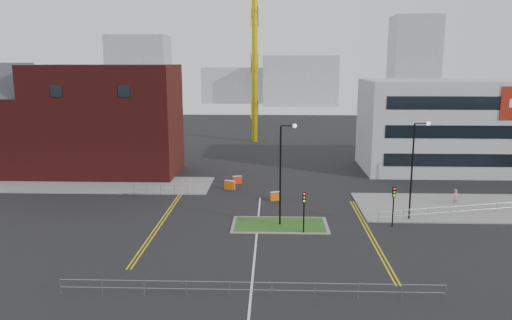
# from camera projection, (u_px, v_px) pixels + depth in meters

# --- Properties ---
(ground) EXTENTS (200.00, 200.00, 0.00)m
(ground) POSITION_uv_depth(u_px,v_px,m) (254.00, 260.00, 36.96)
(ground) COLOR black
(ground) RESTS_ON ground
(pavement_left) EXTENTS (28.00, 8.00, 0.12)m
(pavement_left) POSITION_uv_depth(u_px,v_px,m) (93.00, 184.00, 59.18)
(pavement_left) COLOR slate
(pavement_left) RESTS_ON ground
(pavement_right) EXTENTS (24.00, 10.00, 0.12)m
(pavement_right) POSITION_uv_depth(u_px,v_px,m) (479.00, 208.00, 49.93)
(pavement_right) COLOR slate
(pavement_right) RESTS_ON ground
(island_kerb) EXTENTS (8.60, 4.60, 0.08)m
(island_kerb) POSITION_uv_depth(u_px,v_px,m) (280.00, 225.00, 44.73)
(island_kerb) COLOR slate
(island_kerb) RESTS_ON ground
(grass_island) EXTENTS (8.00, 4.00, 0.12)m
(grass_island) POSITION_uv_depth(u_px,v_px,m) (280.00, 225.00, 44.72)
(grass_island) COLOR #27521B
(grass_island) RESTS_ON ground
(brick_building) EXTENTS (24.20, 10.07, 14.24)m
(brick_building) POSITION_uv_depth(u_px,v_px,m) (83.00, 121.00, 63.82)
(brick_building) COLOR #4F1513
(brick_building) RESTS_ON ground
(office_block) EXTENTS (25.00, 12.20, 12.00)m
(office_block) POSITION_uv_depth(u_px,v_px,m) (459.00, 126.00, 66.23)
(office_block) COLOR #A8AAAC
(office_block) RESTS_ON ground
(streetlamp_island) EXTENTS (1.46, 0.36, 9.18)m
(streetlamp_island) POSITION_uv_depth(u_px,v_px,m) (283.00, 166.00, 43.66)
(streetlamp_island) COLOR black
(streetlamp_island) RESTS_ON ground
(streetlamp_right_near) EXTENTS (1.46, 0.36, 9.18)m
(streetlamp_right_near) POSITION_uv_depth(u_px,v_px,m) (415.00, 163.00, 45.22)
(streetlamp_right_near) COLOR black
(streetlamp_right_near) RESTS_ON ground
(traffic_light_island) EXTENTS (0.28, 0.33, 3.65)m
(traffic_light_island) POSITION_uv_depth(u_px,v_px,m) (304.00, 204.00, 42.18)
(traffic_light_island) COLOR black
(traffic_light_island) RESTS_ON ground
(traffic_light_right) EXTENTS (0.28, 0.33, 3.65)m
(traffic_light_right) POSITION_uv_depth(u_px,v_px,m) (394.00, 199.00, 43.87)
(traffic_light_right) COLOR black
(traffic_light_right) RESTS_ON ground
(railing_front) EXTENTS (24.05, 0.05, 1.10)m
(railing_front) POSITION_uv_depth(u_px,v_px,m) (251.00, 286.00, 30.93)
(railing_front) COLOR gray
(railing_front) RESTS_ON ground
(railing_left) EXTENTS (6.05, 0.05, 1.10)m
(railing_left) POSITION_uv_depth(u_px,v_px,m) (161.00, 188.00, 54.82)
(railing_left) COLOR gray
(railing_left) RESTS_ON ground
(railing_right) EXTENTS (19.05, 5.05, 1.10)m
(railing_right) POSITION_uv_depth(u_px,v_px,m) (474.00, 208.00, 47.39)
(railing_right) COLOR gray
(railing_right) RESTS_ON ground
(centre_line) EXTENTS (0.15, 30.00, 0.01)m
(centre_line) POSITION_uv_depth(u_px,v_px,m) (255.00, 250.00, 38.92)
(centre_line) COLOR silver
(centre_line) RESTS_ON ground
(yellow_left_a) EXTENTS (0.12, 24.00, 0.01)m
(yellow_left_a) POSITION_uv_depth(u_px,v_px,m) (163.00, 217.00, 47.06)
(yellow_left_a) COLOR gold
(yellow_left_a) RESTS_ON ground
(yellow_left_b) EXTENTS (0.12, 24.00, 0.01)m
(yellow_left_b) POSITION_uv_depth(u_px,v_px,m) (166.00, 217.00, 47.05)
(yellow_left_b) COLOR gold
(yellow_left_b) RESTS_ON ground
(yellow_right_a) EXTENTS (0.12, 20.00, 0.01)m
(yellow_right_a) POSITION_uv_depth(u_px,v_px,m) (368.00, 234.00, 42.52)
(yellow_right_a) COLOR gold
(yellow_right_a) RESTS_ON ground
(yellow_right_b) EXTENTS (0.12, 20.00, 0.01)m
(yellow_right_b) POSITION_uv_depth(u_px,v_px,m) (372.00, 234.00, 42.51)
(yellow_right_b) COLOR gold
(yellow_right_b) RESTS_ON ground
(skyline_a) EXTENTS (18.00, 12.00, 22.00)m
(skyline_a) POSITION_uv_depth(u_px,v_px,m) (139.00, 72.00, 153.72)
(skyline_a) COLOR gray
(skyline_a) RESTS_ON ground
(skyline_b) EXTENTS (24.00, 12.00, 16.00)m
(skyline_b) POSITION_uv_depth(u_px,v_px,m) (300.00, 80.00, 162.43)
(skyline_b) COLOR gray
(skyline_b) RESTS_ON ground
(skyline_c) EXTENTS (14.00, 12.00, 28.00)m
(skyline_c) POSITION_uv_depth(u_px,v_px,m) (414.00, 62.00, 155.17)
(skyline_c) COLOR gray
(skyline_c) RESTS_ON ground
(skyline_d) EXTENTS (30.00, 12.00, 12.00)m
(skyline_d) POSITION_uv_depth(u_px,v_px,m) (246.00, 85.00, 173.22)
(skyline_d) COLOR gray
(skyline_d) RESTS_ON ground
(pedestrian) EXTENTS (0.72, 0.67, 1.66)m
(pedestrian) POSITION_uv_depth(u_px,v_px,m) (456.00, 197.00, 50.78)
(pedestrian) COLOR #BC7980
(pedestrian) RESTS_ON ground
(barrier_left) EXTENTS (1.28, 0.87, 1.03)m
(barrier_left) POSITION_uv_depth(u_px,v_px,m) (230.00, 185.00, 57.06)
(barrier_left) COLOR #D3600B
(barrier_left) RESTS_ON ground
(barrier_mid) EXTENTS (1.15, 0.72, 0.92)m
(barrier_mid) POSITION_uv_depth(u_px,v_px,m) (237.00, 179.00, 59.78)
(barrier_mid) COLOR red
(barrier_mid) RESTS_ON ground
(barrier_right) EXTENTS (1.18, 0.78, 0.94)m
(barrier_right) POSITION_uv_depth(u_px,v_px,m) (275.00, 196.00, 52.54)
(barrier_right) COLOR #D05D0B
(barrier_right) RESTS_ON ground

